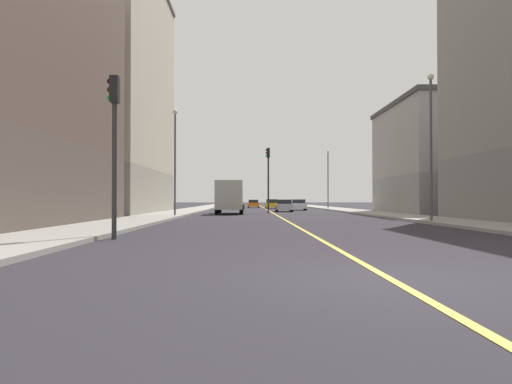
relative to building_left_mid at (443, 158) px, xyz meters
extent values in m
plane|color=#2C2930|center=(-15.54, -36.86, -5.12)|extent=(400.00, 400.00, 0.00)
cube|color=#9E9B93|center=(-6.49, 12.14, -5.05)|extent=(3.60, 168.00, 0.15)
cube|color=#9E9B93|center=(-24.59, 12.14, -5.05)|extent=(3.60, 168.00, 0.15)
cube|color=#E5D14C|center=(-15.54, 12.14, -5.11)|extent=(0.16, 154.00, 0.01)
cube|color=gray|center=(0.00, 0.00, -3.40)|extent=(9.38, 14.42, 3.45)
cube|color=#9E9993|center=(0.00, 0.00, 1.51)|extent=(9.38, 14.42, 6.38)
cube|color=#474442|center=(0.00, 0.00, 4.90)|extent=(9.68, 14.72, 0.40)
cube|color=#9D9688|center=(-31.08, 0.69, -3.11)|extent=(9.38, 20.48, 4.01)
cube|color=#BCB29E|center=(-31.08, 0.69, 7.93)|extent=(9.38, 20.48, 18.07)
cylinder|color=#2D2D2D|center=(-22.38, -28.61, -2.84)|extent=(0.16, 0.16, 4.57)
cube|color=black|center=(-22.38, -28.61, -0.10)|extent=(0.28, 0.32, 0.90)
sphere|color=#320404|center=(-22.54, -28.61, 0.17)|extent=(0.20, 0.20, 0.20)
sphere|color=#352204|center=(-22.54, -28.61, -0.11)|extent=(0.20, 0.20, 0.20)
sphere|color=green|center=(-22.54, -28.61, -0.39)|extent=(0.20, 0.20, 0.20)
cylinder|color=#2D2D2D|center=(-16.02, 1.34, -2.49)|extent=(0.16, 0.16, 5.27)
cube|color=black|center=(-16.02, 1.34, 0.60)|extent=(0.28, 0.32, 0.90)
sphere|color=#320404|center=(-16.18, 1.34, 0.87)|extent=(0.20, 0.20, 0.20)
sphere|color=#352204|center=(-16.18, 1.34, 0.59)|extent=(0.20, 0.20, 0.20)
sphere|color=green|center=(-16.18, 1.34, 0.31)|extent=(0.20, 0.20, 0.20)
cylinder|color=#4C4C51|center=(-7.69, -17.77, -1.03)|extent=(0.14, 0.14, 7.89)
sphere|color=#EAEACC|center=(-7.69, -17.77, 3.07)|extent=(0.36, 0.36, 0.36)
cylinder|color=#4C4C51|center=(-23.38, -8.24, -1.18)|extent=(0.14, 0.14, 7.58)
sphere|color=#EAEACC|center=(-23.38, -8.24, 2.76)|extent=(0.36, 0.36, 0.36)
cylinder|color=#4C4C51|center=(-7.69, 17.88, -1.38)|extent=(0.14, 0.14, 7.18)
sphere|color=#EAEACC|center=(-7.69, 17.88, 2.36)|extent=(0.36, 0.36, 0.36)
cube|color=white|center=(-11.78, 15.15, -4.58)|extent=(1.92, 4.18, 0.64)
cube|color=black|center=(-11.78, 15.21, -4.03)|extent=(1.64, 2.01, 0.45)
cylinder|color=black|center=(-12.55, 16.45, -4.80)|extent=(0.24, 0.65, 0.64)
cylinder|color=black|center=(-10.92, 16.40, -4.80)|extent=(0.24, 0.65, 0.64)
cylinder|color=black|center=(-12.63, 13.90, -4.80)|extent=(0.24, 0.65, 0.64)
cylinder|color=black|center=(-11.00, 13.85, -4.80)|extent=(0.24, 0.65, 0.64)
cube|color=red|center=(-11.47, 28.44, -4.62)|extent=(2.07, 4.60, 0.56)
cube|color=black|center=(-11.48, 28.48, -4.13)|extent=(1.73, 1.98, 0.44)
cylinder|color=black|center=(-12.39, 29.80, -4.80)|extent=(0.25, 0.65, 0.64)
cylinder|color=black|center=(-10.68, 29.88, -4.80)|extent=(0.25, 0.65, 0.64)
cylinder|color=black|center=(-12.27, 27.00, -4.80)|extent=(0.25, 0.65, 0.64)
cylinder|color=black|center=(-10.56, 27.08, -4.80)|extent=(0.25, 0.65, 0.64)
cube|color=#196670|center=(-19.35, 21.30, -4.58)|extent=(1.79, 3.97, 0.64)
cube|color=black|center=(-19.35, 21.25, -4.05)|extent=(1.54, 2.04, 0.42)
cylinder|color=black|center=(-20.09, 22.54, -4.80)|extent=(0.23, 0.64, 0.64)
cylinder|color=black|center=(-18.55, 22.50, -4.80)|extent=(0.23, 0.64, 0.64)
cylinder|color=black|center=(-20.15, 20.10, -4.80)|extent=(0.23, 0.64, 0.64)
cylinder|color=black|center=(-18.61, 20.07, -4.80)|extent=(0.23, 0.64, 0.64)
cube|color=orange|center=(-17.09, 32.31, -4.61)|extent=(1.77, 4.07, 0.58)
cube|color=black|center=(-17.09, 32.25, -4.09)|extent=(1.53, 1.85, 0.45)
cylinder|color=black|center=(-17.85, 33.57, -4.80)|extent=(0.23, 0.64, 0.64)
cylinder|color=black|center=(-16.30, 33.55, -4.80)|extent=(0.23, 0.64, 0.64)
cylinder|color=black|center=(-17.89, 31.07, -4.80)|extent=(0.23, 0.64, 0.64)
cylinder|color=black|center=(-16.34, 31.04, -4.80)|extent=(0.23, 0.64, 0.64)
cube|color=silver|center=(-14.05, 7.99, -4.59)|extent=(1.87, 4.38, 0.63)
cube|color=black|center=(-14.05, 7.97, -4.05)|extent=(1.59, 1.93, 0.45)
cylinder|color=black|center=(-14.80, 9.35, -4.80)|extent=(0.24, 0.65, 0.64)
cylinder|color=black|center=(-13.22, 9.30, -4.80)|extent=(0.24, 0.65, 0.64)
cylinder|color=black|center=(-14.88, 6.67, -4.80)|extent=(0.24, 0.65, 0.64)
cylinder|color=black|center=(-13.31, 6.62, -4.80)|extent=(0.24, 0.65, 0.64)
cube|color=gold|center=(-14.58, 24.84, -4.61)|extent=(1.87, 4.39, 0.59)
cube|color=black|center=(-14.58, 24.82, -4.05)|extent=(1.59, 2.06, 0.52)
cylinder|color=black|center=(-15.34, 26.21, -4.80)|extent=(0.24, 0.65, 0.64)
cylinder|color=black|center=(-13.75, 26.16, -4.80)|extent=(0.24, 0.65, 0.64)
cylinder|color=black|center=(-15.41, 23.52, -4.80)|extent=(0.24, 0.65, 0.64)
cylinder|color=black|center=(-13.83, 23.48, -4.80)|extent=(0.24, 0.65, 0.64)
cube|color=beige|center=(-19.58, 2.70, -3.83)|extent=(2.33, 2.06, 1.89)
cube|color=#B2B2A8|center=(-19.58, -1.19, -3.42)|extent=(2.33, 4.85, 2.51)
cylinder|color=black|center=(-20.65, 2.33, -4.67)|extent=(0.30, 0.90, 0.90)
cylinder|color=black|center=(-18.52, 2.33, -4.67)|extent=(0.30, 0.90, 0.90)
cylinder|color=black|center=(-20.65, -2.22, -4.67)|extent=(0.30, 0.90, 0.90)
cylinder|color=black|center=(-18.52, -2.22, -4.67)|extent=(0.30, 0.90, 0.90)
camera|label=1|loc=(-17.90, -45.17, -3.78)|focal=34.69mm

